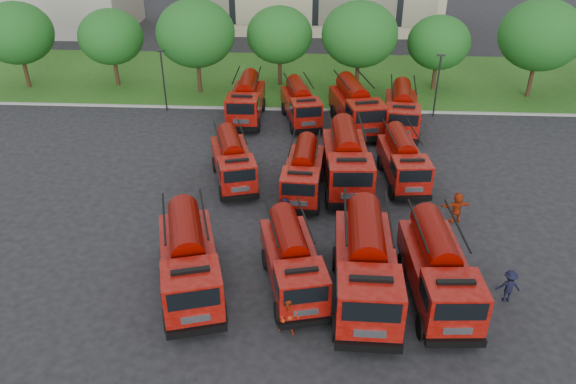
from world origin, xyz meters
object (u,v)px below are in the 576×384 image
at_px(fire_truck_10, 356,106).
at_px(fire_truck_5, 303,172).
at_px(fire_truck_11, 402,110).
at_px(firefighter_1, 289,333).
at_px(fire_truck_3, 438,269).
at_px(firefighter_2, 417,263).
at_px(firefighter_3, 505,300).
at_px(firefighter_5, 454,221).
at_px(fire_truck_1, 292,260).
at_px(firefighter_4, 285,221).
at_px(fire_truck_6, 346,160).
at_px(firefighter_0, 385,301).
at_px(fire_truck_0, 189,260).
at_px(fire_truck_4, 233,160).
at_px(fire_truck_9, 301,104).
at_px(fire_truck_7, 403,160).
at_px(fire_truck_2, 366,265).
at_px(fire_truck_8, 246,100).

bearing_deg(fire_truck_10, fire_truck_5, -122.96).
distance_m(fire_truck_11, firefighter_1, 23.72).
xyz_separation_m(fire_truck_3, fire_truck_11, (0.67, 19.71, -0.05)).
height_order(firefighter_2, firefighter_3, firefighter_2).
height_order(fire_truck_5, firefighter_5, fire_truck_5).
bearing_deg(fire_truck_5, firefighter_3, -40.88).
height_order(fire_truck_1, firefighter_4, fire_truck_1).
xyz_separation_m(fire_truck_3, fire_truck_6, (-3.83, 10.74, 0.10)).
height_order(fire_truck_5, fire_truck_6, fire_truck_6).
bearing_deg(firefighter_0, fire_truck_0, 162.31).
height_order(fire_truck_6, firefighter_0, fire_truck_6).
relative_size(fire_truck_4, firefighter_2, 3.80).
bearing_deg(firefighter_2, fire_truck_1, 81.53).
height_order(fire_truck_1, fire_truck_4, fire_truck_1).
bearing_deg(fire_truck_9, fire_truck_6, -85.33).
height_order(fire_truck_7, firefighter_4, fire_truck_7).
bearing_deg(fire_truck_4, firefighter_2, -53.58).
xyz_separation_m(fire_truck_2, fire_truck_11, (4.00, 19.82, -0.22)).
relative_size(fire_truck_2, fire_truck_5, 1.23).
height_order(firefighter_4, firefighter_5, firefighter_5).
bearing_deg(firefighter_3, fire_truck_8, -54.56).
relative_size(fire_truck_7, fire_truck_11, 0.92).
xyz_separation_m(fire_truck_5, firefighter_1, (-0.20, -12.26, -1.46)).
bearing_deg(firefighter_4, fire_truck_4, -8.67).
distance_m(fire_truck_6, fire_truck_9, 10.69).
relative_size(firefighter_0, firefighter_1, 0.92).
bearing_deg(firefighter_5, fire_truck_6, -46.03).
bearing_deg(firefighter_0, fire_truck_7, 65.02).
bearing_deg(fire_truck_4, fire_truck_0, -108.65).
bearing_deg(firefighter_5, fire_truck_8, -59.14).
distance_m(fire_truck_11, firefighter_2, 17.24).
height_order(fire_truck_6, fire_truck_10, fire_truck_6).
distance_m(fire_truck_1, fire_truck_2, 3.46).
bearing_deg(firefighter_5, firefighter_2, 43.96).
height_order(fire_truck_7, fire_truck_8, fire_truck_8).
xyz_separation_m(fire_truck_8, firefighter_2, (11.00, -18.59, -1.62)).
bearing_deg(fire_truck_9, fire_truck_11, -21.83).
bearing_deg(fire_truck_6, firefighter_4, -131.48).
height_order(firefighter_3, firefighter_4, firefighter_3).
bearing_deg(fire_truck_11, fire_truck_5, -119.59).
distance_m(fire_truck_11, firefighter_3, 19.99).
height_order(firefighter_0, firefighter_3, firefighter_0).
relative_size(fire_truck_11, firefighter_4, 4.92).
xyz_separation_m(fire_truck_2, fire_truck_9, (-3.76, 21.03, -0.34)).
height_order(fire_truck_1, fire_truck_11, fire_truck_11).
distance_m(fire_truck_6, firefighter_2, 9.01).
bearing_deg(fire_truck_2, fire_truck_11, 79.49).
bearing_deg(fire_truck_7, fire_truck_2, -110.73).
height_order(fire_truck_5, fire_truck_9, fire_truck_9).
bearing_deg(fire_truck_11, fire_truck_1, -105.52).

